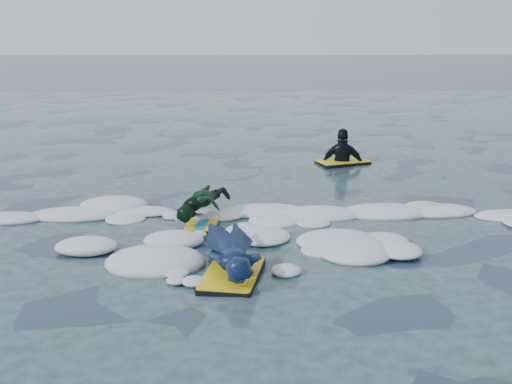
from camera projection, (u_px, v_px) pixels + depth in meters
The scene contains 5 objects.
ground at pixel (161, 252), 8.22m from camera, with size 120.00×120.00×0.00m, color #172537.
foam_band at pixel (169, 228), 9.22m from camera, with size 12.00×3.10×0.30m, color white, non-canonical shape.
prone_woman_unit at pixel (232, 253), 7.52m from camera, with size 0.83×1.76×0.44m.
prone_child_unit at pixel (203, 206), 9.43m from camera, with size 1.04×1.35×0.48m.
waiting_rider_unit at pixel (343, 166), 13.51m from camera, with size 1.20×0.91×1.61m.
Camera 1 is at (0.95, -7.81, 2.80)m, focal length 45.00 mm.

